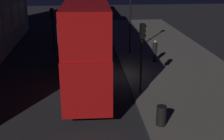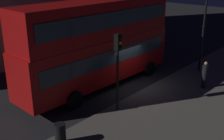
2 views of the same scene
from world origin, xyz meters
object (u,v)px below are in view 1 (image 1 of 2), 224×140
object	(u,v)px
traffic_light_near_kerb	(142,44)
litter_bin	(161,116)
pedestrian	(155,51)
street_lamp	(131,1)
traffic_light_far_side	(52,20)
double_decker_bus	(87,38)

from	to	relation	value
traffic_light_near_kerb	litter_bin	distance (m)	4.74
traffic_light_near_kerb	pedestrian	xyz separation A→B (m)	(5.79, -2.21, -2.08)
traffic_light_near_kerb	street_lamp	world-z (taller)	street_lamp
traffic_light_near_kerb	litter_bin	size ratio (longest dim) A/B	4.20
street_lamp	litter_bin	world-z (taller)	street_lamp
traffic_light_far_side	litter_bin	bearing A→B (deg)	33.84
traffic_light_far_side	pedestrian	size ratio (longest dim) A/B	2.17
double_decker_bus	pedestrian	distance (m)	6.96
street_lamp	double_decker_bus	bearing A→B (deg)	150.56
litter_bin	pedestrian	bearing A→B (deg)	-11.49
traffic_light_near_kerb	double_decker_bus	bearing A→B (deg)	54.01
pedestrian	double_decker_bus	bearing A→B (deg)	61.49
traffic_light_near_kerb	traffic_light_far_side	bearing A→B (deg)	23.72
double_decker_bus	traffic_light_far_side	world-z (taller)	double_decker_bus
double_decker_bus	traffic_light_far_side	distance (m)	9.40
double_decker_bus	street_lamp	distance (m)	7.78
street_lamp	pedestrian	bearing A→B (deg)	-149.46
street_lamp	traffic_light_near_kerb	bearing A→B (deg)	175.67
street_lamp	pedestrian	size ratio (longest dim) A/B	3.57
street_lamp	traffic_light_far_side	bearing A→B (deg)	71.49
litter_bin	street_lamp	bearing A→B (deg)	-1.97
traffic_light_near_kerb	pedestrian	size ratio (longest dim) A/B	2.39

